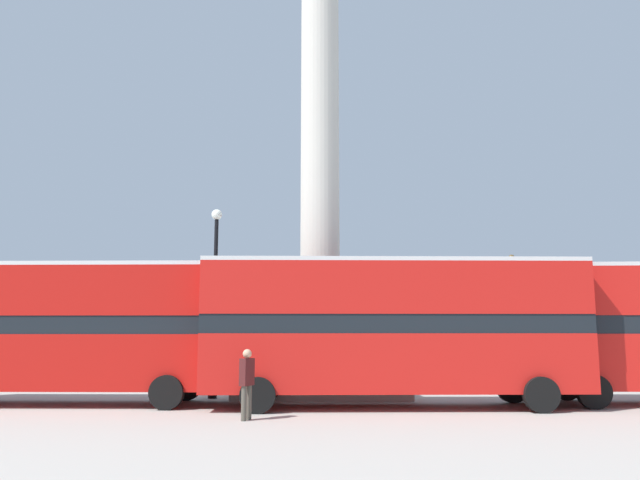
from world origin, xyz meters
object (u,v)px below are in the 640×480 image
at_px(monument_column, 320,239).
at_px(bus_a, 393,326).
at_px(bus_b, 55,327).
at_px(street_lamp, 215,299).
at_px(pedestrian_near_lamp, 247,379).
at_px(equestrian_statue, 516,348).

distance_m(monument_column, bus_a, 6.12).
height_order(bus_a, bus_b, bus_a).
height_order(monument_column, bus_a, monument_column).
xyz_separation_m(monument_column, bus_a, (2.12, -4.65, -3.37)).
height_order(monument_column, street_lamp, monument_column).
bearing_deg(pedestrian_near_lamp, street_lamp, 42.24).
bearing_deg(street_lamp, bus_a, -25.97).
bearing_deg(bus_b, pedestrian_near_lamp, -27.24).
relative_size(monument_column, equestrian_statue, 3.64).
bearing_deg(bus_b, bus_a, -3.41).
height_order(equestrian_statue, pedestrian_near_lamp, equestrian_statue).
xyz_separation_m(equestrian_statue, street_lamp, (-12.62, -6.37, 1.86)).
relative_size(street_lamp, pedestrian_near_lamp, 3.66).
xyz_separation_m(bus_b, street_lamp, (4.76, 1.77, 0.98)).
bearing_deg(monument_column, pedestrian_near_lamp, -105.70).
distance_m(monument_column, street_lamp, 4.78).
xyz_separation_m(monument_column, street_lamp, (-3.71, -1.81, -2.41)).
bearing_deg(pedestrian_near_lamp, bus_b, 85.43).
height_order(bus_b, pedestrian_near_lamp, bus_b).
relative_size(monument_column, pedestrian_near_lamp, 11.73).
bearing_deg(bus_a, street_lamp, 154.22).
bearing_deg(equestrian_statue, pedestrian_near_lamp, -164.20).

